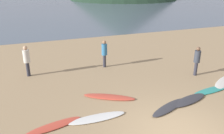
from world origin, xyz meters
TOP-DOWN VIEW (x-y plane):
  - ground_plane at (0.00, 10.00)m, footprint 120.00×120.00m
  - surfboard_1 at (-3.81, 1.94)m, footprint 2.11×0.91m
  - surfboard_2 at (-2.21, 1.88)m, footprint 2.25×0.53m
  - surfboard_3 at (-1.20, 3.28)m, footprint 2.26×1.66m
  - surfboard_4 at (0.76, 1.56)m, footprint 2.12×1.24m
  - surfboard_5 at (1.92, 1.76)m, footprint 2.14×1.07m
  - surfboard_6 at (3.59, 2.20)m, footprint 2.29×0.74m
  - surfboard_7 at (4.83, 2.69)m, footprint 2.23×1.59m
  - person_0 at (-0.08, 7.09)m, footprint 0.33×0.33m
  - person_1 at (4.15, 4.05)m, footprint 0.33×0.33m
  - person_2 at (-4.43, 7.24)m, footprint 0.34×0.34m

SIDE VIEW (x-z plane):
  - ground_plane at x=0.00m, z-range -0.20..0.00m
  - surfboard_6 at x=3.59m, z-range 0.00..0.07m
  - surfboard_1 at x=-3.81m, z-range 0.00..0.07m
  - surfboard_2 at x=-2.21m, z-range 0.00..0.07m
  - surfboard_3 at x=-1.20m, z-range 0.00..0.08m
  - surfboard_4 at x=0.76m, z-range 0.00..0.09m
  - surfboard_5 at x=1.92m, z-range 0.00..0.09m
  - surfboard_7 at x=4.83m, z-range 0.00..0.09m
  - person_1 at x=4.15m, z-range 0.14..1.76m
  - person_0 at x=-0.08m, z-range 0.15..1.79m
  - person_2 at x=-4.43m, z-range 0.15..1.85m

